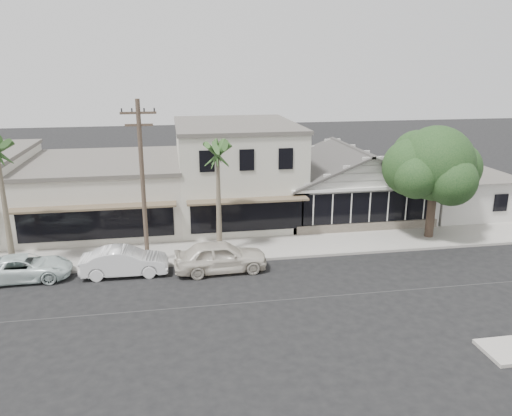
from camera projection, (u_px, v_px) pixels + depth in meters
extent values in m
plane|color=black|center=(336.00, 296.00, 23.86)|extent=(140.00, 140.00, 0.00)
cube|color=#9E9991|center=(167.00, 254.00, 28.91)|extent=(90.00, 3.50, 0.15)
cube|color=beige|center=(348.00, 195.00, 36.07)|extent=(10.00, 8.00, 3.00)
cube|color=black|center=(369.00, 207.00, 32.16)|extent=(8.80, 0.10, 2.00)
cube|color=#60564C|center=(368.00, 228.00, 32.57)|extent=(9.60, 0.18, 0.70)
cube|color=beige|center=(459.00, 194.00, 36.47)|extent=(6.00, 6.00, 3.00)
cube|color=beige|center=(236.00, 173.00, 35.22)|extent=(8.00, 10.00, 6.50)
cube|color=beige|center=(106.00, 194.00, 34.07)|extent=(10.00, 10.00, 4.20)
cylinder|color=brown|center=(143.00, 187.00, 26.04)|extent=(0.24, 0.24, 9.00)
cube|color=brown|center=(138.00, 113.00, 24.97)|extent=(1.80, 0.12, 0.12)
cube|color=brown|center=(139.00, 125.00, 25.14)|extent=(1.40, 0.12, 0.12)
imported|color=beige|center=(221.00, 256.00, 26.46)|extent=(4.98, 2.18, 1.67)
imported|color=white|center=(125.00, 262.00, 26.03)|extent=(4.50, 1.65, 1.47)
imported|color=silver|center=(25.00, 268.00, 25.49)|extent=(4.68, 2.24, 1.29)
cylinder|color=brown|center=(430.00, 217.00, 31.21)|extent=(0.53, 0.53, 2.82)
sphere|color=black|center=(436.00, 163.00, 30.25)|extent=(4.58, 4.58, 4.58)
sphere|color=black|center=(454.00, 168.00, 31.13)|extent=(3.34, 3.34, 3.34)
sphere|color=black|center=(411.00, 167.00, 30.43)|extent=(3.52, 3.52, 3.52)
sphere|color=black|center=(452.00, 181.00, 29.28)|extent=(2.99, 2.99, 2.99)
sphere|color=black|center=(417.00, 155.00, 31.42)|extent=(3.17, 3.17, 3.17)
sphere|color=black|center=(442.00, 149.00, 31.41)|extent=(2.82, 2.82, 2.82)
sphere|color=black|center=(416.00, 177.00, 29.50)|extent=(2.64, 2.64, 2.64)
cone|color=#726651|center=(219.00, 207.00, 28.14)|extent=(0.35, 0.35, 5.74)
cone|color=#726651|center=(6.00, 215.00, 25.76)|extent=(0.35, 0.35, 6.30)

